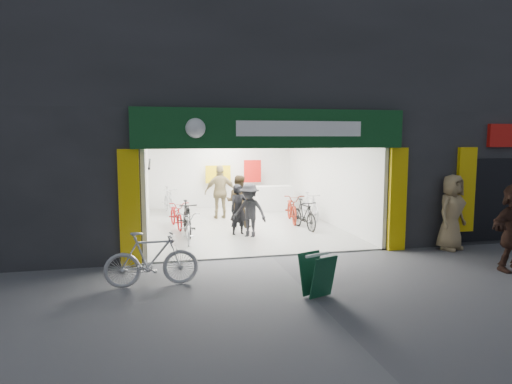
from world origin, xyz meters
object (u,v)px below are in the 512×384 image
object	(u,v)px
bike_left_front	(189,226)
parked_bike	(152,259)
bike_right_front	(304,215)
pedestrian_near	(451,212)
sandwich_board	(317,274)

from	to	relation	value
bike_left_front	parked_bike	xyz separation A→B (m)	(-1.00, -3.61, 0.10)
bike_right_front	pedestrian_near	size ratio (longest dim) A/B	0.82
bike_left_front	pedestrian_near	xyz separation A→B (m)	(6.44, -2.31, 0.52)
bike_left_front	sandwich_board	world-z (taller)	bike_left_front
pedestrian_near	parked_bike	bearing A→B (deg)	165.37
parked_bike	bike_right_front	bearing A→B (deg)	-46.39
pedestrian_near	sandwich_board	distance (m)	5.26
parked_bike	sandwich_board	xyz separation A→B (m)	(2.88, -1.28, -0.11)
parked_bike	pedestrian_near	size ratio (longest dim) A/B	0.93
parked_bike	pedestrian_near	xyz separation A→B (m)	(7.44, 1.29, 0.43)
bike_left_front	bike_right_front	xyz separation A→B (m)	(3.60, 0.87, 0.04)
bike_right_front	pedestrian_near	bearing A→B (deg)	-55.43
pedestrian_near	sandwich_board	size ratio (longest dim) A/B	2.50
parked_bike	sandwich_board	size ratio (longest dim) A/B	2.31
bike_left_front	bike_right_front	size ratio (longest dim) A/B	1.05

